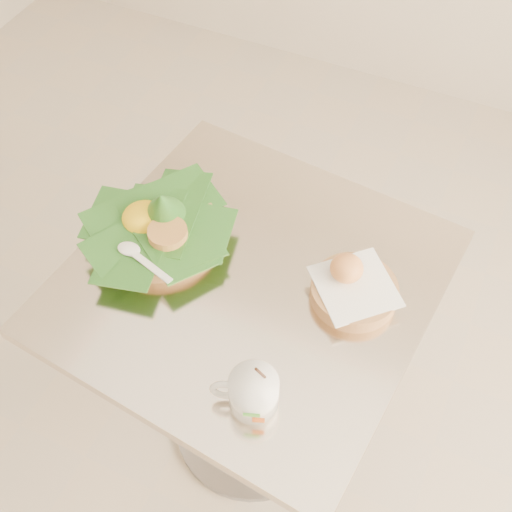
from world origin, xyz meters
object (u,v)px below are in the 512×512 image
at_px(cafe_table, 251,334).
at_px(rice_basket, 159,224).
at_px(bread_basket, 353,287).
at_px(coffee_mug, 252,392).

distance_m(cafe_table, rice_basket, 0.34).
bearing_deg(rice_basket, cafe_table, -4.79).
xyz_separation_m(bread_basket, coffee_mug, (-0.08, -0.29, 0.01)).
bearing_deg(bread_basket, cafe_table, -166.91).
xyz_separation_m(cafe_table, coffee_mug, (0.12, -0.24, 0.26)).
height_order(rice_basket, bread_basket, rice_basket).
height_order(rice_basket, coffee_mug, rice_basket).
distance_m(rice_basket, coffee_mug, 0.42).
xyz_separation_m(cafe_table, bread_basket, (0.20, 0.05, 0.25)).
height_order(cafe_table, rice_basket, rice_basket).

